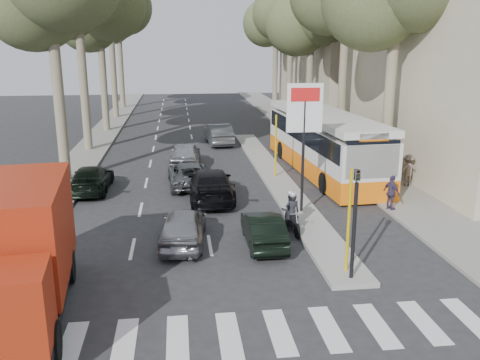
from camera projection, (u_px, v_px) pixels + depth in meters
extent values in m
plane|color=#28282B|center=(241.00, 267.00, 16.80)|extent=(120.00, 120.00, 0.00)
cube|color=gray|center=(307.00, 132.00, 41.75)|extent=(3.20, 70.00, 0.12)
cube|color=gray|center=(106.00, 130.00, 42.68)|extent=(2.40, 64.00, 0.12)
cube|color=gray|center=(275.00, 177.00, 27.70)|extent=(1.50, 26.00, 0.16)
cube|color=#B7A88E|center=(356.00, 34.00, 49.11)|extent=(11.00, 20.00, 16.00)
cylinder|color=yellow|center=(349.00, 223.00, 15.77)|extent=(0.10, 0.10, 3.50)
cylinder|color=yellow|center=(302.00, 175.00, 21.52)|extent=(0.10, 0.10, 3.50)
cylinder|color=yellow|center=(276.00, 147.00, 27.27)|extent=(0.10, 0.10, 3.50)
cylinder|color=black|center=(303.00, 156.00, 21.29)|extent=(0.12, 0.12, 5.20)
cube|color=white|center=(305.00, 108.00, 20.77)|extent=(1.50, 0.10, 2.00)
cube|color=red|center=(305.00, 95.00, 20.57)|extent=(1.20, 0.02, 0.55)
cylinder|color=black|center=(354.00, 234.00, 15.33)|extent=(0.12, 0.12, 3.20)
imported|color=black|center=(357.00, 186.00, 14.94)|extent=(0.16, 0.41, 1.00)
cylinder|color=#6B604C|center=(59.00, 102.00, 26.26)|extent=(0.56, 0.56, 8.40)
cylinder|color=#6B604C|center=(84.00, 85.00, 33.85)|extent=(0.56, 0.56, 8.96)
cylinder|color=#6B604C|center=(104.00, 82.00, 41.64)|extent=(0.56, 0.56, 8.12)
sphere|color=#414C2B|center=(88.00, 20.00, 40.82)|extent=(5.20, 5.20, 5.20)
sphere|color=#414C2B|center=(109.00, 3.00, 39.39)|extent=(5.80, 5.80, 5.80)
cylinder|color=#6B604C|center=(113.00, 69.00, 49.12)|extent=(0.56, 0.56, 9.52)
sphere|color=#414C2B|center=(99.00, 6.00, 48.06)|extent=(5.20, 5.20, 5.20)
cylinder|color=#6B604C|center=(121.00, 69.00, 56.88)|extent=(0.56, 0.56, 8.68)
sphere|color=#414C2B|center=(109.00, 20.00, 55.96)|extent=(5.20, 5.20, 5.20)
sphere|color=#414C2B|center=(125.00, 8.00, 54.52)|extent=(5.80, 5.80, 5.80)
cylinder|color=#6B604C|center=(389.00, 102.00, 26.34)|extent=(0.56, 0.56, 8.40)
cylinder|color=#6B604C|center=(343.00, 82.00, 33.91)|extent=(0.56, 0.56, 9.24)
cylinder|color=#6B604C|center=(309.00, 84.00, 41.74)|extent=(0.56, 0.56, 7.84)
sphere|color=#414C2B|center=(297.00, 24.00, 40.95)|extent=(5.20, 5.20, 5.20)
sphere|color=#414C2B|center=(326.00, 8.00, 39.54)|extent=(5.80, 5.80, 5.80)
cylinder|color=#6B604C|center=(290.00, 72.00, 49.27)|extent=(0.56, 0.56, 8.96)
sphere|color=#414C2B|center=(279.00, 13.00, 48.31)|extent=(5.20, 5.20, 5.20)
cylinder|color=#6B604C|center=(275.00, 70.00, 57.02)|extent=(0.56, 0.56, 8.40)
sphere|color=#414C2B|center=(266.00, 23.00, 56.14)|extent=(5.20, 5.20, 5.20)
sphere|color=#414C2B|center=(286.00, 11.00, 54.71)|extent=(5.80, 5.80, 5.80)
sphere|color=#414C2B|center=(276.00, 1.00, 56.14)|extent=(4.80, 4.80, 4.80)
imported|color=gray|center=(183.00, 226.00, 18.59)|extent=(1.97, 4.10, 1.35)
imported|color=black|center=(263.00, 229.00, 18.52)|extent=(1.26, 3.62, 1.19)
imported|color=#505458|center=(189.00, 174.00, 26.23)|extent=(2.30, 4.56, 1.24)
imported|color=black|center=(210.00, 185.00, 23.85)|extent=(2.08, 5.07, 1.47)
imported|color=#A3A5AB|center=(185.00, 155.00, 30.17)|extent=(2.10, 4.57, 1.52)
imported|color=#53565B|center=(219.00, 134.00, 37.08)|extent=(1.97, 4.68, 1.50)
imported|color=black|center=(91.00, 179.00, 25.26)|extent=(1.83, 4.41, 1.28)
cube|color=black|center=(18.00, 298.00, 13.51)|extent=(3.14, 6.86, 0.28)
cylinder|color=black|center=(52.00, 342.00, 11.70)|extent=(0.44, 1.03, 1.00)
cylinder|color=black|center=(69.00, 267.00, 15.65)|extent=(0.44, 1.03, 1.00)
cube|color=#98230D|center=(17.00, 232.00, 13.93)|extent=(3.03, 4.89, 2.76)
cube|color=orange|center=(322.00, 161.00, 29.09)|extent=(3.65, 13.26, 1.03)
cube|color=silver|center=(323.00, 138.00, 28.73)|extent=(3.65, 13.26, 1.71)
cube|color=black|center=(323.00, 132.00, 28.65)|extent=(3.64, 12.74, 0.97)
cube|color=silver|center=(324.00, 115.00, 28.41)|extent=(3.65, 13.26, 0.34)
cube|color=black|center=(373.00, 160.00, 22.49)|extent=(2.51, 0.21, 1.71)
cube|color=orange|center=(374.00, 137.00, 22.23)|extent=(1.37, 0.14, 0.36)
cylinder|color=black|center=(325.00, 183.00, 24.91)|extent=(0.39, 1.11, 1.09)
cylinder|color=black|center=(375.00, 181.00, 25.37)|extent=(0.39, 1.11, 1.09)
cylinder|color=black|center=(282.00, 150.00, 32.63)|extent=(0.39, 1.11, 1.09)
cylinder|color=black|center=(321.00, 149.00, 33.09)|extent=(0.39, 1.11, 1.09)
cylinder|color=black|center=(297.00, 231.00, 19.24)|extent=(0.12, 0.58, 0.58)
cylinder|color=black|center=(288.00, 219.00, 20.52)|extent=(0.12, 0.58, 0.58)
cylinder|color=silver|center=(297.00, 222.00, 19.21)|extent=(0.07, 0.36, 0.72)
cube|color=black|center=(292.00, 221.00, 19.89)|extent=(0.23, 0.69, 0.27)
cube|color=black|center=(293.00, 217.00, 19.66)|extent=(0.29, 0.42, 0.20)
cube|color=black|center=(290.00, 215.00, 20.10)|extent=(0.28, 0.60, 0.11)
cylinder|color=silver|center=(297.00, 214.00, 19.18)|extent=(0.56, 0.07, 0.04)
imported|color=black|center=(292.00, 212.00, 19.79)|extent=(0.57, 0.39, 1.52)
imported|color=black|center=(290.00, 210.00, 20.15)|extent=(0.71, 0.42, 1.42)
sphere|color=#B2B2B7|center=(293.00, 195.00, 19.56)|extent=(0.25, 0.25, 0.25)
sphere|color=#B2B2B7|center=(290.00, 193.00, 19.94)|extent=(0.25, 0.25, 0.25)
imported|color=#3F344E|center=(392.00, 193.00, 22.04)|extent=(0.75, 1.00, 1.53)
imported|color=#6D5E52|center=(408.00, 170.00, 25.75)|extent=(1.06, 0.50, 1.62)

